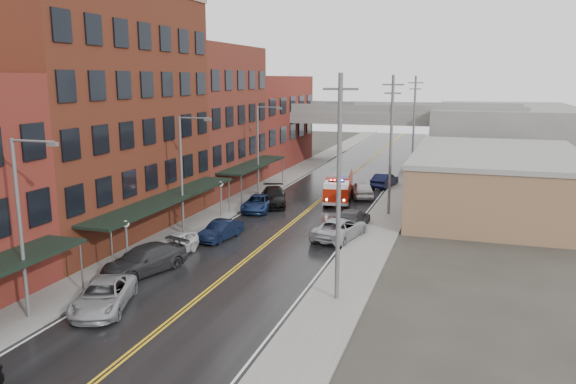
% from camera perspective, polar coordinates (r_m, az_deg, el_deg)
% --- Properties ---
extents(road, '(11.00, 160.00, 0.02)m').
position_cam_1_polar(road, '(46.36, 0.44, -3.15)').
color(road, black).
rests_on(road, ground).
extents(sidewalk_left, '(3.00, 160.00, 0.15)m').
position_cam_1_polar(sidewalk_left, '(48.96, -7.74, -2.39)').
color(sidewalk_left, slate).
rests_on(sidewalk_left, ground).
extents(sidewalk_right, '(3.00, 160.00, 0.15)m').
position_cam_1_polar(sidewalk_right, '(44.79, 9.41, -3.75)').
color(sidewalk_right, slate).
rests_on(sidewalk_right, ground).
extents(curb_left, '(0.30, 160.00, 0.15)m').
position_cam_1_polar(curb_left, '(48.29, -5.98, -2.54)').
color(curb_left, gray).
rests_on(curb_left, ground).
extents(curb_right, '(0.30, 160.00, 0.15)m').
position_cam_1_polar(curb_right, '(45.04, 7.33, -3.60)').
color(curb_right, gray).
rests_on(curb_right, ground).
extents(brick_building_b, '(9.00, 20.00, 18.00)m').
position_cam_1_polar(brick_building_b, '(44.75, -19.00, 7.38)').
color(brick_building_b, '#4F2114').
rests_on(brick_building_b, ground).
extents(brick_building_c, '(9.00, 15.00, 15.00)m').
position_cam_1_polar(brick_building_c, '(59.77, -8.82, 7.30)').
color(brick_building_c, '#5A221B').
rests_on(brick_building_c, ground).
extents(brick_building_far, '(9.00, 20.00, 12.00)m').
position_cam_1_polar(brick_building_far, '(75.89, -2.84, 7.15)').
color(brick_building_far, maroon).
rests_on(brick_building_far, ground).
extents(tan_building, '(14.00, 22.00, 5.00)m').
position_cam_1_polar(tan_building, '(53.67, 20.34, 0.87)').
color(tan_building, '#93694F').
rests_on(tan_building, ground).
extents(right_far_block, '(18.00, 30.00, 8.00)m').
position_cam_1_polar(right_far_block, '(83.30, 21.02, 5.41)').
color(right_far_block, slate).
rests_on(right_far_block, ground).
extents(awning_1, '(2.60, 18.00, 3.09)m').
position_cam_1_polar(awning_1, '(42.37, -12.15, -0.68)').
color(awning_1, black).
rests_on(awning_1, ground).
extents(awning_2, '(2.60, 13.00, 3.09)m').
position_cam_1_polar(awning_2, '(57.92, -3.52, 2.79)').
color(awning_2, black).
rests_on(awning_2, ground).
extents(globe_lamp_1, '(0.44, 0.44, 3.12)m').
position_cam_1_polar(globe_lamp_1, '(36.21, -16.11, -4.05)').
color(globe_lamp_1, '#59595B').
rests_on(globe_lamp_1, ground).
extents(globe_lamp_2, '(0.44, 0.44, 3.12)m').
position_cam_1_polar(globe_lamp_2, '(48.10, -6.85, 0.12)').
color(globe_lamp_2, '#59595B').
rests_on(globe_lamp_2, ground).
extents(street_lamp_0, '(2.64, 0.22, 9.00)m').
position_cam_1_polar(street_lamp_0, '(29.56, -25.29, -2.42)').
color(street_lamp_0, '#59595B').
rests_on(street_lamp_0, ground).
extents(street_lamp_1, '(2.64, 0.22, 9.00)m').
position_cam_1_polar(street_lamp_1, '(42.38, -10.50, 2.41)').
color(street_lamp_1, '#59595B').
rests_on(street_lamp_1, ground).
extents(street_lamp_2, '(2.64, 0.22, 9.00)m').
position_cam_1_polar(street_lamp_2, '(56.83, -2.85, 4.86)').
color(street_lamp_2, '#59595B').
rests_on(street_lamp_2, ground).
extents(utility_pole_0, '(1.80, 0.24, 12.00)m').
position_cam_1_polar(utility_pole_0, '(29.01, 5.17, 0.67)').
color(utility_pole_0, '#59595B').
rests_on(utility_pole_0, ground).
extents(utility_pole_1, '(1.80, 0.24, 12.00)m').
position_cam_1_polar(utility_pole_1, '(48.52, 10.42, 4.88)').
color(utility_pole_1, '#59595B').
rests_on(utility_pole_1, ground).
extents(utility_pole_2, '(1.80, 0.24, 12.00)m').
position_cam_1_polar(utility_pole_2, '(68.31, 12.66, 6.66)').
color(utility_pole_2, '#59595B').
rests_on(utility_pole_2, ground).
extents(overpass, '(40.00, 10.00, 7.50)m').
position_cam_1_polar(overpass, '(76.22, 7.72, 7.07)').
color(overpass, slate).
rests_on(overpass, ground).
extents(fire_truck, '(3.78, 7.63, 2.69)m').
position_cam_1_polar(fire_truck, '(54.54, 5.15, 0.59)').
color(fire_truck, '#9A1607').
rests_on(fire_truck, ground).
extents(parked_car_left_2, '(4.06, 5.82, 1.48)m').
position_cam_1_polar(parked_car_left_2, '(30.88, -18.25, -9.97)').
color(parked_car_left_2, gray).
rests_on(parked_car_left_2, ground).
extents(parked_car_left_3, '(4.13, 6.17, 1.66)m').
position_cam_1_polar(parked_car_left_3, '(35.64, -14.37, -6.69)').
color(parked_car_left_3, '#2B2B2E').
rests_on(parked_car_left_3, ground).
extents(parked_car_left_4, '(1.91, 4.66, 1.58)m').
position_cam_1_polar(parked_car_left_4, '(38.39, -11.60, -5.31)').
color(parked_car_left_4, silver).
rests_on(parked_car_left_4, ground).
extents(parked_car_left_5, '(2.16, 4.44, 1.40)m').
position_cam_1_polar(parked_car_left_5, '(41.82, -6.85, -3.88)').
color(parked_car_left_5, black).
rests_on(parked_car_left_5, ground).
extents(parked_car_left_6, '(2.94, 5.31, 1.41)m').
position_cam_1_polar(parked_car_left_6, '(50.49, -3.05, -1.14)').
color(parked_car_left_6, navy).
rests_on(parked_car_left_6, ground).
extents(parked_car_left_7, '(4.07, 6.15, 1.65)m').
position_cam_1_polar(parked_car_left_7, '(52.57, -1.51, -0.48)').
color(parked_car_left_7, black).
rests_on(parked_car_left_7, ground).
extents(parked_car_right_0, '(3.74, 6.11, 1.58)m').
position_cam_1_polar(parked_car_right_0, '(41.89, 5.28, -3.70)').
color(parked_car_right_0, '#A6A8AE').
rests_on(parked_car_right_0, ground).
extents(parked_car_right_1, '(2.34, 5.47, 1.57)m').
position_cam_1_polar(parked_car_right_1, '(44.79, 6.49, -2.73)').
color(parked_car_right_1, '#2A2A2D').
rests_on(parked_car_right_1, ground).
extents(parked_car_right_2, '(3.42, 5.29, 1.68)m').
position_cam_1_polar(parked_car_right_2, '(56.54, 7.52, 0.28)').
color(parked_car_right_2, silver).
rests_on(parked_car_right_2, ground).
extents(parked_car_right_3, '(2.56, 4.96, 1.56)m').
position_cam_1_polar(parked_car_right_3, '(62.16, 9.79, 1.18)').
color(parked_car_right_3, black).
rests_on(parked_car_right_3, ground).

